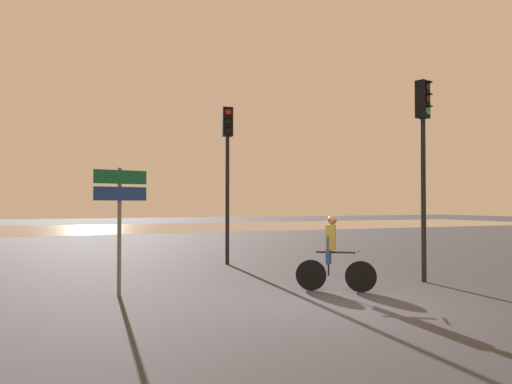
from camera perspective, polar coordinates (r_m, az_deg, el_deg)
The scene contains 6 objects.
ground_plane at distance 9.61m, azimuth 9.32°, elevation -12.52°, with size 120.00×120.00×0.00m, color #333338.
water_strip at distance 39.66m, azimuth -15.97°, elevation -4.02°, with size 80.00×16.00×0.01m, color gray.
traffic_light_near_right at distance 12.67m, azimuth 18.56°, elevation 5.36°, with size 0.39×0.41×4.83m.
traffic_light_center at distance 15.50m, azimuth -3.28°, elevation 4.15°, with size 0.36×0.37×4.86m.
direction_sign_post at distance 10.53m, azimuth -15.28°, elevation -1.69°, with size 1.08×0.25×2.60m.
cyclist at distance 10.83m, azimuth 8.74°, elevation -6.87°, with size 1.41×1.04×1.62m.
Camera 1 is at (-5.08, -7.95, 1.86)m, focal length 35.00 mm.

